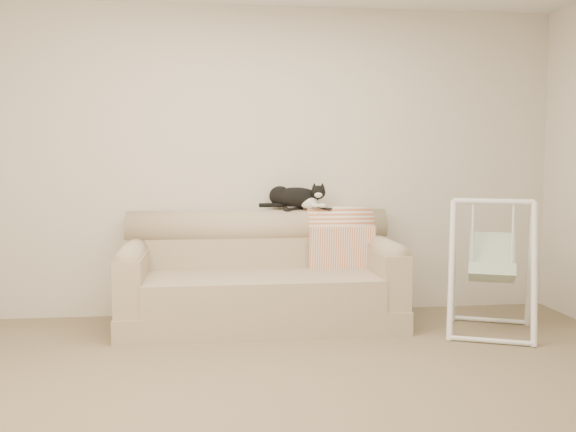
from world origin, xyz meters
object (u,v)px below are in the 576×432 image
object	(u,v)px
sofa	(260,280)
baby_swing	(492,266)
tuxedo_cat	(296,197)
remote_b	(322,209)
remote_a	(293,208)

from	to	relation	value
sofa	baby_swing	bearing A→B (deg)	-16.11
tuxedo_cat	baby_swing	size ratio (longest dim) A/B	0.55
remote_b	remote_a	bearing A→B (deg)	170.99
sofa	remote_a	world-z (taller)	remote_a
sofa	remote_a	distance (m)	0.68
sofa	baby_swing	distance (m)	1.80
sofa	remote_b	bearing A→B (deg)	21.35
remote_a	remote_b	distance (m)	0.24
remote_b	baby_swing	xyz separation A→B (m)	(1.18, -0.71, -0.39)
sofa	baby_swing	world-z (taller)	baby_swing
remote_a	baby_swing	bearing A→B (deg)	-27.59
remote_b	baby_swing	size ratio (longest dim) A/B	0.16
remote_a	remote_b	xyz separation A→B (m)	(0.24, -0.04, -0.00)
remote_a	tuxedo_cat	world-z (taller)	tuxedo_cat
remote_b	tuxedo_cat	xyz separation A→B (m)	(-0.22, 0.05, 0.10)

